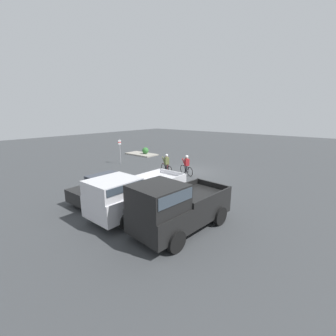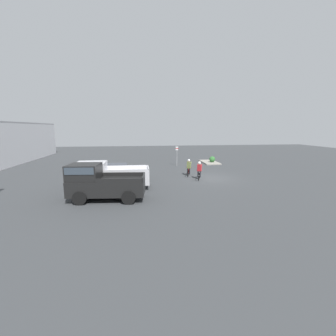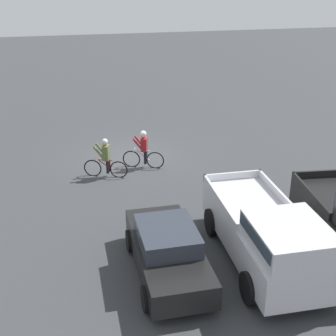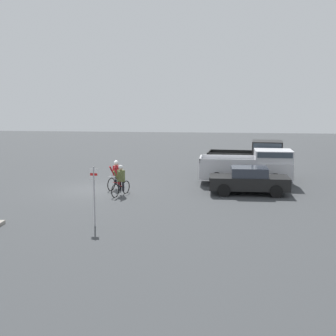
{
  "view_description": "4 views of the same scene",
  "coord_description": "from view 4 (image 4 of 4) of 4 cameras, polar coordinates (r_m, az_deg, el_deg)",
  "views": [
    {
      "loc": [
        -10.63,
        16.29,
        5.04
      ],
      "look_at": [
        -0.76,
        4.17,
        1.2
      ],
      "focal_mm": 24.0,
      "sensor_mm": 36.0,
      "label": 1
    },
    {
      "loc": [
        -19.99,
        6.79,
        4.65
      ],
      "look_at": [
        -0.76,
        4.17,
        1.2
      ],
      "focal_mm": 24.0,
      "sensor_mm": 36.0,
      "label": 2
    },
    {
      "loc": [
        2.58,
        19.4,
        8.07
      ],
      "look_at": [
        -0.76,
        4.17,
        1.2
      ],
      "focal_mm": 50.0,
      "sensor_mm": 36.0,
      "label": 3
    },
    {
      "loc": [
        25.65,
        6.91,
        5.46
      ],
      "look_at": [
        -0.76,
        4.17,
        1.2
      ],
      "focal_mm": 50.0,
      "sensor_mm": 36.0,
      "label": 4
    }
  ],
  "objects": [
    {
      "name": "ground_plane",
      "position": [
        27.12,
        -8.97,
        -2.61
      ],
      "size": [
        80.0,
        80.0,
        0.0
      ],
      "primitive_type": "plane",
      "color": "#383A3D"
    },
    {
      "name": "pickup_truck_0",
      "position": [
        31.33,
        10.16,
        1.19
      ],
      "size": [
        2.58,
        4.97,
        2.38
      ],
      "color": "black",
      "rests_on": "ground_plane"
    },
    {
      "name": "pickup_truck_1",
      "position": [
        28.61,
        10.21,
        0.23
      ],
      "size": [
        2.29,
        5.49,
        2.12
      ],
      "color": "silver",
      "rests_on": "ground_plane"
    },
    {
      "name": "sedan_0",
      "position": [
        25.89,
        9.85,
        -1.5
      ],
      "size": [
        1.93,
        4.3,
        1.49
      ],
      "color": "black",
      "rests_on": "ground_plane"
    },
    {
      "name": "cyclist_0",
      "position": [
        25.3,
        -5.78,
        -1.49
      ],
      "size": [
        1.74,
        0.71,
        1.68
      ],
      "color": "black",
      "rests_on": "ground_plane"
    },
    {
      "name": "cyclist_1",
      "position": [
        27.02,
        -6.33,
        -0.78
      ],
      "size": [
        1.7,
        0.69,
        1.68
      ],
      "color": "black",
      "rests_on": "ground_plane"
    },
    {
      "name": "fire_lane_sign",
      "position": [
        19.43,
        -8.99,
        -2.73
      ],
      "size": [
        0.06,
        0.3,
        2.51
      ],
      "color": "#9E9EA3",
      "rests_on": "ground_plane"
    }
  ]
}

